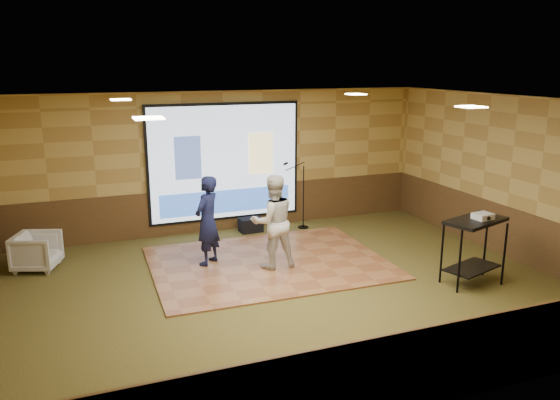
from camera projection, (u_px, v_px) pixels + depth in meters
name	position (u px, v px, depth m)	size (l,w,h in m)	color
ground	(284.00, 288.00, 8.87)	(9.00, 9.00, 0.00)	#333C1B
room_shell	(284.00, 161.00, 8.36)	(9.04, 7.04, 3.02)	tan
wainscot_back	(226.00, 208.00, 11.91)	(9.00, 0.04, 0.95)	#493018
wainscot_front	(407.00, 372.00, 5.61)	(9.00, 0.04, 0.95)	#493018
wainscot_right	(504.00, 231.00, 10.32)	(0.04, 7.00, 0.95)	#493018
projector_screen	(225.00, 163.00, 11.62)	(3.32, 0.06, 2.52)	black
downlight_nw	(121.00, 100.00, 9.01)	(0.32, 0.32, 0.02)	beige
downlight_ne	(356.00, 94.00, 10.54)	(0.32, 0.32, 0.02)	beige
downlight_sw	(149.00, 118.00, 6.02)	(0.32, 0.32, 0.02)	beige
downlight_se	(471.00, 107.00, 7.55)	(0.32, 0.32, 0.02)	beige
dance_floor	(269.00, 263.00, 9.96)	(4.18, 3.18, 0.03)	#935D36
player_left	(207.00, 221.00, 9.69)	(0.59, 0.39, 1.62)	#121639
player_right	(273.00, 222.00, 9.54)	(0.81, 0.63, 1.67)	beige
av_table	(474.00, 237.00, 8.87)	(1.06, 0.56, 1.11)	black
projector	(483.00, 216.00, 8.78)	(0.29, 0.24, 0.10)	silver
mic_stand	(301.00, 206.00, 11.99)	(0.59, 0.24, 1.51)	black
banquet_chair	(37.00, 251.00, 9.62)	(0.70, 0.73, 0.66)	gray
duffel_bag	(251.00, 225.00, 11.81)	(0.48, 0.32, 0.30)	black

